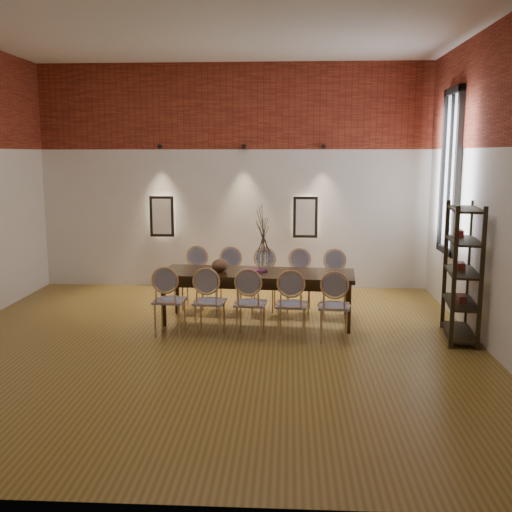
# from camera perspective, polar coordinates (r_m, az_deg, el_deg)

# --- Properties ---
(floor) EXTENTS (7.00, 7.00, 0.02)m
(floor) POSITION_cam_1_polar(r_m,az_deg,el_deg) (7.75, -4.52, -8.62)
(floor) COLOR olive
(floor) RESTS_ON ground
(ceiling) EXTENTS (7.00, 7.00, 0.02)m
(ceiling) POSITION_cam_1_polar(r_m,az_deg,el_deg) (7.53, -4.96, 21.84)
(ceiling) COLOR silver
(ceiling) RESTS_ON ground
(wall_back) EXTENTS (7.00, 0.10, 4.00)m
(wall_back) POSITION_cam_1_polar(r_m,az_deg,el_deg) (10.89, -2.15, 7.48)
(wall_back) COLOR silver
(wall_back) RESTS_ON ground
(wall_front) EXTENTS (7.00, 0.10, 4.00)m
(wall_front) POSITION_cam_1_polar(r_m,az_deg,el_deg) (3.90, -11.89, 3.25)
(wall_front) COLOR silver
(wall_front) RESTS_ON ground
(wall_right) EXTENTS (0.10, 7.00, 4.00)m
(wall_right) POSITION_cam_1_polar(r_m,az_deg,el_deg) (7.73, 22.48, 5.84)
(wall_right) COLOR silver
(wall_right) RESTS_ON ground
(brick_band_back) EXTENTS (7.00, 0.02, 1.50)m
(brick_band_back) POSITION_cam_1_polar(r_m,az_deg,el_deg) (10.85, -2.23, 14.08)
(brick_band_back) COLOR maroon
(brick_band_back) RESTS_ON ground
(brick_band_front) EXTENTS (7.00, 0.02, 1.50)m
(brick_band_front) POSITION_cam_1_polar(r_m,az_deg,el_deg) (4.03, -12.28, 21.33)
(brick_band_front) COLOR maroon
(brick_band_front) RESTS_ON ground
(brick_band_right) EXTENTS (0.02, 7.00, 1.50)m
(brick_band_right) POSITION_cam_1_polar(r_m,az_deg,el_deg) (7.74, 22.60, 15.12)
(brick_band_right) COLOR maroon
(brick_band_right) RESTS_ON ground
(niche_left) EXTENTS (0.36, 0.06, 0.66)m
(niche_left) POSITION_cam_1_polar(r_m,az_deg,el_deg) (11.04, -8.93, 3.76)
(niche_left) COLOR #FFEAC6
(niche_left) RESTS_ON wall_back
(niche_right) EXTENTS (0.36, 0.06, 0.66)m
(niche_right) POSITION_cam_1_polar(r_m,az_deg,el_deg) (10.80, 4.72, 3.71)
(niche_right) COLOR #FFEAC6
(niche_right) RESTS_ON wall_back
(spot_fixture_left) EXTENTS (0.08, 0.10, 0.08)m
(spot_fixture_left) POSITION_cam_1_polar(r_m,az_deg,el_deg) (10.96, -9.13, 10.25)
(spot_fixture_left) COLOR black
(spot_fixture_left) RESTS_ON wall_back
(spot_fixture_mid) EXTENTS (0.08, 0.10, 0.08)m
(spot_fixture_mid) POSITION_cam_1_polar(r_m,az_deg,el_deg) (10.74, -1.16, 10.39)
(spot_fixture_mid) COLOR black
(spot_fixture_mid) RESTS_ON wall_back
(spot_fixture_right) EXTENTS (0.08, 0.10, 0.08)m
(spot_fixture_right) POSITION_cam_1_polar(r_m,az_deg,el_deg) (10.73, 6.44, 10.33)
(spot_fixture_right) COLOR black
(spot_fixture_right) RESTS_ON wall_back
(window_glass) EXTENTS (0.02, 0.78, 2.38)m
(window_glass) POSITION_cam_1_polar(r_m,az_deg,el_deg) (9.61, 18.12, 7.61)
(window_glass) COLOR silver
(window_glass) RESTS_ON wall_right
(window_frame) EXTENTS (0.08, 0.90, 2.50)m
(window_frame) POSITION_cam_1_polar(r_m,az_deg,el_deg) (9.60, 18.00, 7.61)
(window_frame) COLOR black
(window_frame) RESTS_ON wall_right
(window_mullion) EXTENTS (0.06, 0.06, 2.40)m
(window_mullion) POSITION_cam_1_polar(r_m,az_deg,el_deg) (9.60, 18.00, 7.61)
(window_mullion) COLOR black
(window_mullion) RESTS_ON wall_right
(dining_table) EXTENTS (2.81, 1.10, 0.75)m
(dining_table) POSITION_cam_1_polar(r_m,az_deg,el_deg) (8.67, 0.15, -3.95)
(dining_table) COLOR black
(dining_table) RESTS_ON floor
(chair_near_a) EXTENTS (0.47, 0.47, 0.94)m
(chair_near_a) POSITION_cam_1_polar(r_m,az_deg,el_deg) (8.18, -8.21, -4.21)
(chair_near_a) COLOR tan
(chair_near_a) RESTS_ON floor
(chair_near_b) EXTENTS (0.47, 0.47, 0.94)m
(chair_near_b) POSITION_cam_1_polar(r_m,az_deg,el_deg) (8.05, -4.43, -4.37)
(chair_near_b) COLOR tan
(chair_near_b) RESTS_ON floor
(chair_near_c) EXTENTS (0.47, 0.47, 0.94)m
(chair_near_c) POSITION_cam_1_polar(r_m,az_deg,el_deg) (7.95, -0.54, -4.51)
(chair_near_c) COLOR tan
(chair_near_c) RESTS_ON floor
(chair_near_d) EXTENTS (0.47, 0.47, 0.94)m
(chair_near_d) POSITION_cam_1_polar(r_m,az_deg,el_deg) (7.90, 3.44, -4.63)
(chair_near_d) COLOR tan
(chair_near_d) RESTS_ON floor
(chair_near_e) EXTENTS (0.47, 0.47, 0.94)m
(chair_near_e) POSITION_cam_1_polar(r_m,az_deg,el_deg) (7.88, 7.45, -4.73)
(chair_near_e) COLOR tan
(chair_near_e) RESTS_ON floor
(chair_far_a) EXTENTS (0.47, 0.47, 0.94)m
(chair_far_a) POSITION_cam_1_polar(r_m,az_deg,el_deg) (9.54, -5.86, -2.15)
(chair_far_a) COLOR tan
(chair_far_a) RESTS_ON floor
(chair_far_b) EXTENTS (0.47, 0.47, 0.94)m
(chair_far_b) POSITION_cam_1_polar(r_m,az_deg,el_deg) (9.43, -2.60, -2.25)
(chair_far_b) COLOR tan
(chair_far_b) RESTS_ON floor
(chair_far_c) EXTENTS (0.47, 0.47, 0.94)m
(chair_far_c) POSITION_cam_1_polar(r_m,az_deg,el_deg) (9.35, 0.73, -2.35)
(chair_far_c) COLOR tan
(chair_far_c) RESTS_ON floor
(chair_far_d) EXTENTS (0.47, 0.47, 0.94)m
(chair_far_d) POSITION_cam_1_polar(r_m,az_deg,el_deg) (9.30, 4.10, -2.44)
(chair_far_d) COLOR tan
(chair_far_d) RESTS_ON floor
(chair_far_e) EXTENTS (0.47, 0.47, 0.94)m
(chair_far_e) POSITION_cam_1_polar(r_m,az_deg,el_deg) (9.28, 7.50, -2.52)
(chair_far_e) COLOR tan
(chair_far_e) RESTS_ON floor
(vase) EXTENTS (0.14, 0.14, 0.30)m
(vase) POSITION_cam_1_polar(r_m,az_deg,el_deg) (8.55, 0.67, -0.55)
(vase) COLOR silver
(vase) RESTS_ON dining_table
(dried_branches) EXTENTS (0.50, 0.50, 0.70)m
(dried_branches) POSITION_cam_1_polar(r_m,az_deg,el_deg) (8.48, 0.68, 2.44)
(dried_branches) COLOR #433626
(dried_branches) RESTS_ON vase
(bowl) EXTENTS (0.24, 0.24, 0.18)m
(bowl) POSITION_cam_1_polar(r_m,az_deg,el_deg) (8.61, -3.46, -0.90)
(bowl) COLOR brown
(bowl) RESTS_ON dining_table
(book) EXTENTS (0.27, 0.20, 0.03)m
(book) POSITION_cam_1_polar(r_m,az_deg,el_deg) (8.59, -0.15, -1.42)
(book) COLOR #91245B
(book) RESTS_ON dining_table
(shelving_rack) EXTENTS (0.51, 1.04, 1.80)m
(shelving_rack) POSITION_cam_1_polar(r_m,az_deg,el_deg) (8.28, 19.04, -1.43)
(shelving_rack) COLOR black
(shelving_rack) RESTS_ON floor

